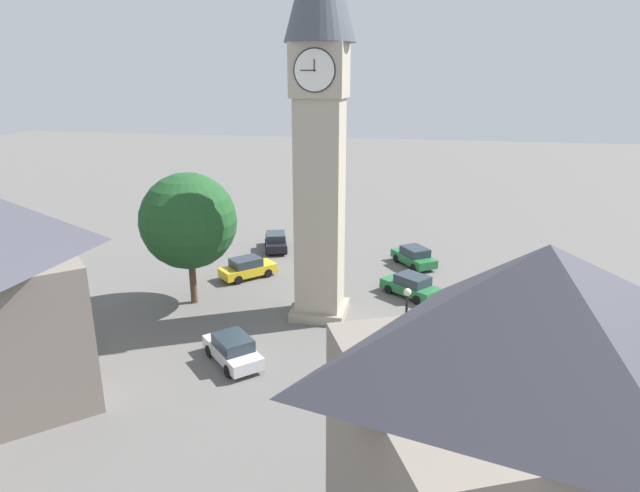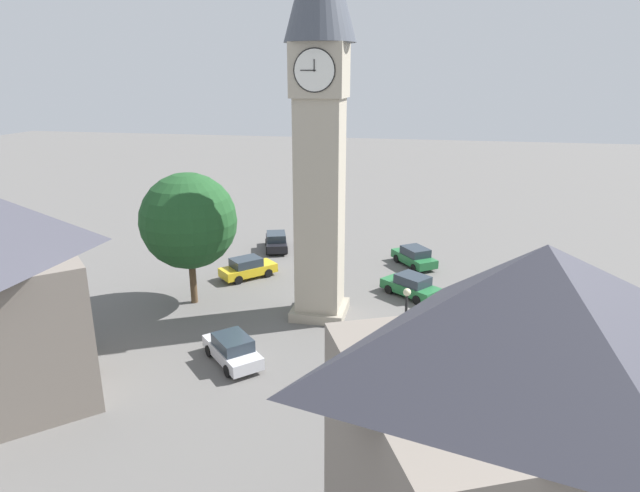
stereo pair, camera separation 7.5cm
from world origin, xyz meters
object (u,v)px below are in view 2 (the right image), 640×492
(car_green_alley, at_px, (232,349))
(lamp_post, at_px, (406,322))
(clock_tower, at_px, (320,89))
(car_white_side, at_px, (276,241))
(car_silver_kerb, at_px, (496,319))
(car_red_corner, at_px, (248,268))
(building_shop_left, at_px, (519,465))
(car_black_far, at_px, (411,286))
(car_blue_kerb, at_px, (414,257))
(tree, at_px, (189,221))
(pedestrian, at_px, (394,343))

(car_green_alley, height_order, lamp_post, lamp_post)
(clock_tower, height_order, car_white_side, clock_tower)
(car_silver_kerb, relative_size, car_red_corner, 1.06)
(car_green_alley, bearing_deg, lamp_post, 176.76)
(car_white_side, height_order, building_shop_left, building_shop_left)
(car_red_corner, distance_m, car_black_far, 12.07)
(car_blue_kerb, relative_size, tree, 0.50)
(car_red_corner, height_order, lamp_post, lamp_post)
(pedestrian, xyz_separation_m, tree, (13.51, -5.06, 4.55))
(car_red_corner, xyz_separation_m, pedestrian, (-11.52, 10.14, 0.25))
(tree, relative_size, building_shop_left, 0.78)
(car_blue_kerb, height_order, car_black_far, same)
(pedestrian, relative_size, lamp_post, 0.33)
(car_silver_kerb, distance_m, pedestrian, 7.21)
(tree, distance_m, building_shop_left, 26.08)
(car_silver_kerb, xyz_separation_m, pedestrian, (5.58, 4.57, 0.25))
(car_white_side, distance_m, pedestrian, 20.46)
(clock_tower, xyz_separation_m, lamp_post, (-5.56, 7.30, -10.23))
(clock_tower, bearing_deg, car_green_alley, 64.29)
(car_blue_kerb, height_order, lamp_post, lamp_post)
(car_black_far, bearing_deg, car_red_corner, -5.65)
(clock_tower, height_order, car_red_corner, clock_tower)
(car_blue_kerb, distance_m, car_black_far, 6.32)
(tree, bearing_deg, car_blue_kerb, -143.83)
(car_green_alley, bearing_deg, tree, -53.05)
(tree, bearing_deg, car_green_alley, 126.95)
(lamp_post, bearing_deg, clock_tower, -52.68)
(car_silver_kerb, xyz_separation_m, tree, (19.09, -0.49, 4.80))
(car_white_side, height_order, car_black_far, same)
(clock_tower, xyz_separation_m, car_green_alley, (3.27, 6.80, -12.85))
(car_silver_kerb, relative_size, lamp_post, 0.87)
(building_shop_left, bearing_deg, car_white_side, -64.49)
(clock_tower, bearing_deg, car_red_corner, -38.90)
(building_shop_left, bearing_deg, clock_tower, -65.76)
(car_silver_kerb, xyz_separation_m, car_green_alley, (13.83, 6.50, 0.00))
(car_silver_kerb, bearing_deg, car_blue_kerb, -64.48)
(car_blue_kerb, xyz_separation_m, car_red_corner, (11.99, 5.13, 0.00))
(pedestrian, distance_m, building_shop_left, 15.67)
(car_red_corner, bearing_deg, building_shop_left, 121.77)
(car_red_corner, distance_m, building_shop_left, 29.40)
(car_white_side, height_order, tree, tree)
(car_blue_kerb, distance_m, building_shop_left, 30.35)
(car_blue_kerb, bearing_deg, car_black_far, 90.22)
(car_red_corner, bearing_deg, car_green_alley, 105.16)
(car_red_corner, height_order, car_white_side, same)
(car_silver_kerb, relative_size, building_shop_left, 0.40)
(pedestrian, bearing_deg, building_shop_left, 104.48)
(car_green_alley, bearing_deg, clock_tower, -115.71)
(car_silver_kerb, xyz_separation_m, building_shop_left, (1.84, 19.07, 4.87))
(pedestrian, height_order, lamp_post, lamp_post)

